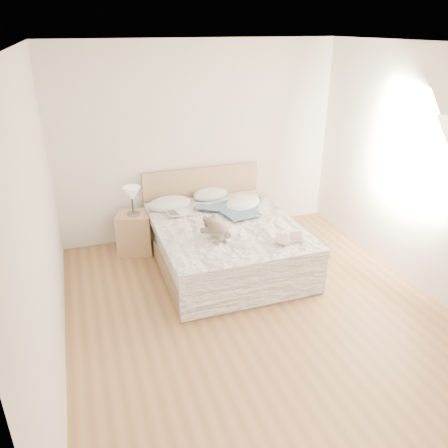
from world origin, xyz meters
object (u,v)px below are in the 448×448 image
at_px(table_lamp, 132,195).
at_px(teddy_bear, 217,235).
at_px(nightstand, 135,233).
at_px(childrens_book, 289,238).
at_px(photo_book, 179,213).
at_px(bed, 224,241).

distance_m(table_lamp, teddy_bear, 1.39).
relative_size(nightstand, childrens_book, 1.57).
xyz_separation_m(photo_book, childrens_book, (1.02, -1.12, 0.00)).
distance_m(bed, childrens_book, 0.99).
bearing_deg(bed, childrens_book, -56.10).
bearing_deg(bed, photo_book, 145.58).
distance_m(nightstand, teddy_bear, 1.45).
bearing_deg(photo_book, childrens_book, -57.25).
distance_m(photo_book, teddy_bear, 0.85).
xyz_separation_m(bed, photo_book, (-0.50, 0.34, 0.32)).
bearing_deg(photo_book, teddy_bear, -82.14).
height_order(bed, childrens_book, bed).
height_order(nightstand, childrens_book, childrens_book).
relative_size(bed, table_lamp, 5.61).
xyz_separation_m(nightstand, childrens_book, (1.56, -1.46, 0.35)).
height_order(bed, table_lamp, bed).
relative_size(childrens_book, teddy_bear, 0.97).
relative_size(bed, photo_book, 6.75).
bearing_deg(bed, teddy_bear, -117.79).
bearing_deg(photo_book, bed, -44.09).
bearing_deg(nightstand, teddy_bear, -55.43).
distance_m(bed, nightstand, 1.25).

